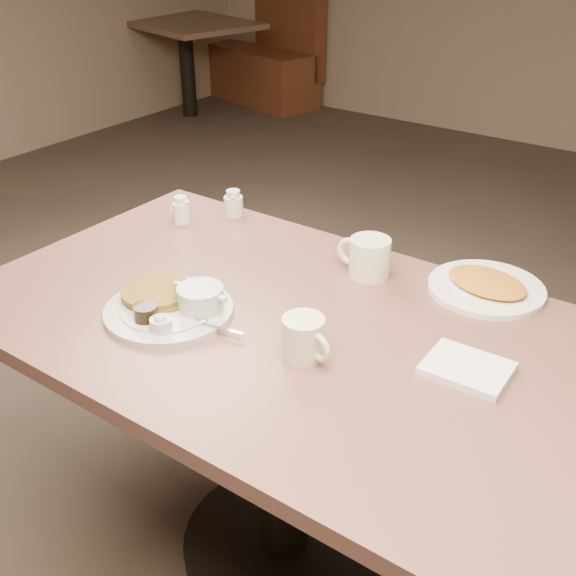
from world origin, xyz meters
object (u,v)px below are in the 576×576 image
Objects in this scene: coffee_mug_far at (368,257)px; booth_back_left at (255,53)px; diner_table at (283,378)px; main_plate at (173,304)px; coffee_mug_near at (304,337)px; creamer_left at (181,211)px; hash_plate at (486,286)px; creamer_right at (234,204)px.

coffee_mug_far is 0.09× the size of booth_back_left.
main_plate is at bearing -150.26° from diner_table.
coffee_mug_near is 0.40m from coffee_mug_far.
creamer_left reaches higher than hash_plate.
booth_back_left is at bearing 125.71° from main_plate.
hash_plate reaches higher than diner_table.
creamer_left is 0.90m from hash_plate.
main_plate is 0.52m from creamer_left.
main_plate is at bearing -54.29° from booth_back_left.
hash_plate is (0.55, 0.52, -0.01)m from main_plate.
coffee_mug_near is 1.70× the size of creamer_left.
booth_back_left reaches higher than diner_table.
creamer_right is (-0.24, 0.52, 0.01)m from main_plate.
coffee_mug_far is (-0.07, 0.39, 0.00)m from coffee_mug_near.
booth_back_left is (-2.48, 3.54, -0.38)m from creamer_left.
coffee_mug_far is (0.27, 0.42, 0.03)m from main_plate.
hash_plate is at bearing 67.00° from coffee_mug_near.
creamer_right is at bearing -52.89° from booth_back_left.
creamer_right is at bearing 169.48° from coffee_mug_far.
diner_table is 0.64m from creamer_right.
coffee_mug_near is 5.03m from booth_back_left.
creamer_right is 0.80m from hash_plate.
main_plate is (-0.22, -0.13, 0.19)m from diner_table.
creamer_right reaches higher than hash_plate.
diner_table is 0.32m from main_plate.
coffee_mug_near is at bearing -79.46° from coffee_mug_far.
coffee_mug_far is at bearing 57.07° from main_plate.
creamer_right reaches higher than diner_table.
coffee_mug_far is at bearing 3.06° from creamer_left.
creamer_left is 0.16m from creamer_right.
diner_table is 0.65m from creamer_left.
coffee_mug_near is 0.40× the size of hash_plate.
creamer_right is 0.05× the size of booth_back_left.
creamer_left is 4.34m from booth_back_left.
hash_plate is at bearing 43.12° from main_plate.
creamer_left is at bearing -54.91° from booth_back_left.
creamer_left is 0.05× the size of booth_back_left.
creamer_right reaches higher than main_plate.
main_plate is 0.35m from coffee_mug_near.
booth_back_left is at bearing 128.70° from diner_table.
coffee_mug_far is (0.05, 0.29, 0.22)m from diner_table.
diner_table is 18.34× the size of creamer_right.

